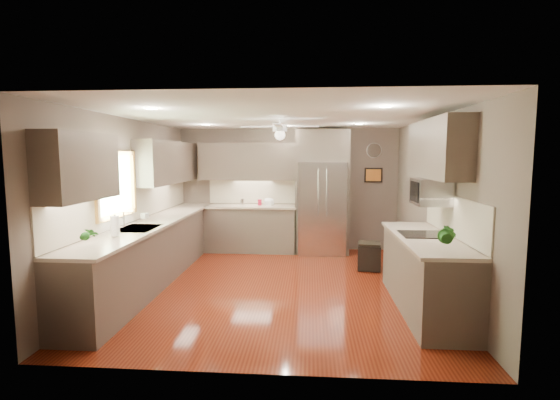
# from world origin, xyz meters

# --- Properties ---
(floor) EXTENTS (5.00, 5.00, 0.00)m
(floor) POSITION_xyz_m (0.00, 0.00, 0.00)
(floor) COLOR #51160A
(floor) RESTS_ON ground
(ceiling) EXTENTS (5.00, 5.00, 0.00)m
(ceiling) POSITION_xyz_m (0.00, 0.00, 2.50)
(ceiling) COLOR white
(ceiling) RESTS_ON ground
(wall_back) EXTENTS (4.50, 0.00, 4.50)m
(wall_back) POSITION_xyz_m (0.00, 2.50, 1.25)
(wall_back) COLOR #685A4F
(wall_back) RESTS_ON ground
(wall_front) EXTENTS (4.50, 0.00, 4.50)m
(wall_front) POSITION_xyz_m (0.00, -2.50, 1.25)
(wall_front) COLOR #685A4F
(wall_front) RESTS_ON ground
(wall_left) EXTENTS (0.00, 5.00, 5.00)m
(wall_left) POSITION_xyz_m (-2.25, 0.00, 1.25)
(wall_left) COLOR #685A4F
(wall_left) RESTS_ON ground
(wall_right) EXTENTS (0.00, 5.00, 5.00)m
(wall_right) POSITION_xyz_m (2.25, 0.00, 1.25)
(wall_right) COLOR #685A4F
(wall_right) RESTS_ON ground
(canister_b) EXTENTS (0.10, 0.10, 0.13)m
(canister_b) POSITION_xyz_m (-0.91, 2.22, 1.01)
(canister_b) COLOR silver
(canister_b) RESTS_ON back_run
(canister_d) EXTENTS (0.09, 0.09, 0.12)m
(canister_d) POSITION_xyz_m (-0.56, 2.21, 1.00)
(canister_d) COLOR maroon
(canister_d) RESTS_ON back_run
(soap_bottle) EXTENTS (0.09, 0.09, 0.17)m
(soap_bottle) POSITION_xyz_m (-2.07, 0.10, 1.03)
(soap_bottle) COLOR white
(soap_bottle) RESTS_ON left_run
(potted_plant_left) EXTENTS (0.17, 0.12, 0.30)m
(potted_plant_left) POSITION_xyz_m (-1.95, -1.74, 1.09)
(potted_plant_left) COLOR #1F5819
(potted_plant_left) RESTS_ON left_run
(potted_plant_right) EXTENTS (0.23, 0.20, 0.37)m
(potted_plant_right) POSITION_xyz_m (1.89, -1.67, 1.12)
(potted_plant_right) COLOR #1F5819
(potted_plant_right) RESTS_ON right_run
(bowl) EXTENTS (0.30, 0.30, 0.06)m
(bowl) POSITION_xyz_m (-0.37, 2.24, 0.97)
(bowl) COLOR #C6B195
(bowl) RESTS_ON back_run
(left_run) EXTENTS (0.65, 4.70, 1.45)m
(left_run) POSITION_xyz_m (-1.95, 0.15, 0.48)
(left_run) COLOR brown
(left_run) RESTS_ON ground
(back_run) EXTENTS (1.85, 0.65, 1.45)m
(back_run) POSITION_xyz_m (-0.72, 2.20, 0.48)
(back_run) COLOR brown
(back_run) RESTS_ON ground
(uppers) EXTENTS (4.50, 4.70, 0.95)m
(uppers) POSITION_xyz_m (-0.74, 0.71, 1.87)
(uppers) COLOR brown
(uppers) RESTS_ON wall_left
(window) EXTENTS (0.05, 1.12, 0.92)m
(window) POSITION_xyz_m (-2.22, -0.50, 1.55)
(window) COLOR #BFF2B2
(window) RESTS_ON wall_left
(sink) EXTENTS (0.50, 0.70, 0.32)m
(sink) POSITION_xyz_m (-1.93, -0.50, 0.91)
(sink) COLOR silver
(sink) RESTS_ON left_run
(refrigerator) EXTENTS (1.06, 0.75, 2.45)m
(refrigerator) POSITION_xyz_m (0.70, 2.16, 1.19)
(refrigerator) COLOR silver
(refrigerator) RESTS_ON ground
(right_run) EXTENTS (0.70, 2.20, 1.45)m
(right_run) POSITION_xyz_m (1.93, -0.80, 0.48)
(right_run) COLOR brown
(right_run) RESTS_ON ground
(microwave) EXTENTS (0.43, 0.55, 0.34)m
(microwave) POSITION_xyz_m (2.03, -0.55, 1.48)
(microwave) COLOR silver
(microwave) RESTS_ON wall_right
(ceiling_fan) EXTENTS (1.18, 1.18, 0.32)m
(ceiling_fan) POSITION_xyz_m (-0.00, 0.30, 2.33)
(ceiling_fan) COLOR white
(ceiling_fan) RESTS_ON ceiling
(recessed_lights) EXTENTS (2.84, 3.14, 0.01)m
(recessed_lights) POSITION_xyz_m (-0.04, 0.40, 2.49)
(recessed_lights) COLOR white
(recessed_lights) RESTS_ON ceiling
(wall_clock) EXTENTS (0.30, 0.03, 0.30)m
(wall_clock) POSITION_xyz_m (1.75, 2.48, 2.05)
(wall_clock) COLOR white
(wall_clock) RESTS_ON wall_back
(framed_print) EXTENTS (0.36, 0.03, 0.30)m
(framed_print) POSITION_xyz_m (1.75, 2.48, 1.55)
(framed_print) COLOR black
(framed_print) RESTS_ON wall_back
(stool) EXTENTS (0.42, 0.42, 0.46)m
(stool) POSITION_xyz_m (1.48, 0.96, 0.24)
(stool) COLOR black
(stool) RESTS_ON ground
(paper_towel) EXTENTS (0.11, 0.11, 0.27)m
(paper_towel) POSITION_xyz_m (-1.94, -1.13, 1.08)
(paper_towel) COLOR white
(paper_towel) RESTS_ON left_run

